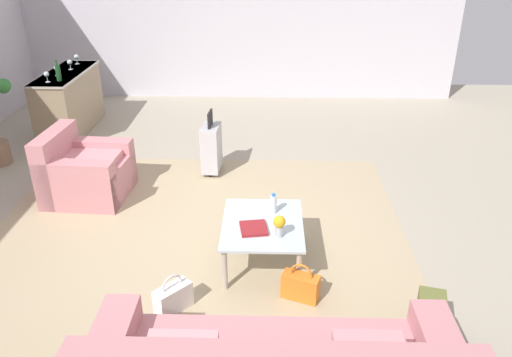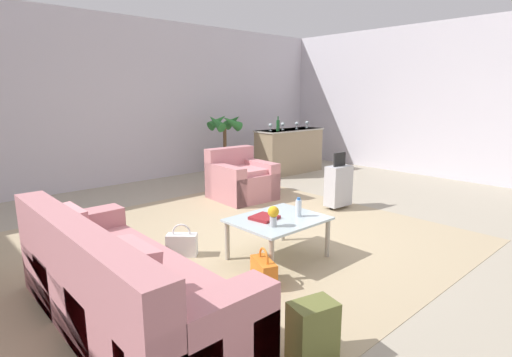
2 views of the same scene
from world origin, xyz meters
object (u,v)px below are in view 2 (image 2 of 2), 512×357
(handbag_orange, at_px, (264,272))
(armchair, at_px, (240,181))
(couch, at_px, (115,290))
(water_bottle, at_px, (298,208))
(wine_glass_rightmost, at_px, (307,123))
(flower_vase, at_px, (273,214))
(wine_glass_right_of_centre, at_px, (297,124))
(coffee_table_book, at_px, (264,217))
(suitcase_silver, at_px, (338,185))
(handbag_white, at_px, (182,244))
(backpack_olive, at_px, (312,332))
(wine_glass_leftmost, at_px, (270,126))
(bar_console, at_px, (289,150))
(wine_glass_left_of_centre, at_px, (283,125))
(wine_bottle_green, at_px, (278,125))
(potted_palm, at_px, (225,140))
(coffee_table, at_px, (278,223))

(handbag_orange, bearing_deg, armchair, 53.86)
(couch, xyz_separation_m, armchair, (3.09, 2.27, -0.01))
(water_bottle, height_order, wine_glass_rightmost, wine_glass_rightmost)
(flower_vase, bearing_deg, wine_glass_right_of_centre, 39.48)
(coffee_table_book, bearing_deg, suitcase_silver, 7.13)
(wine_glass_right_of_centre, bearing_deg, couch, -149.96)
(armchair, height_order, handbag_orange, armchair)
(handbag_white, bearing_deg, flower_vase, -61.16)
(armchair, bearing_deg, backpack_olive, -123.67)
(wine_glass_leftmost, bearing_deg, bar_console, -3.02)
(water_bottle, height_order, coffee_table_book, water_bottle)
(wine_glass_left_of_centre, distance_m, backpack_olive, 6.24)
(bar_console, xyz_separation_m, wine_bottle_green, (-0.47, -0.11, 0.57))
(wine_glass_leftmost, xyz_separation_m, wine_glass_right_of_centre, (0.74, -0.06, 0.00))
(potted_palm, bearing_deg, wine_glass_left_of_centre, -27.03)
(wine_glass_right_of_centre, distance_m, potted_palm, 1.64)
(wine_bottle_green, distance_m, potted_palm, 1.13)
(wine_bottle_green, bearing_deg, handbag_orange, -136.86)
(coffee_table, relative_size, wine_glass_rightmost, 6.03)
(coffee_table_book, height_order, wine_bottle_green, wine_bottle_green)
(coffee_table, bearing_deg, handbag_orange, -147.15)
(bar_console, distance_m, potted_palm, 1.46)
(water_bottle, height_order, potted_palm, potted_palm)
(wine_glass_leftmost, bearing_deg, suitcase_silver, -111.31)
(flower_vase, relative_size, wine_bottle_green, 0.68)
(coffee_table_book, height_order, potted_palm, potted_palm)
(flower_vase, xyz_separation_m, wine_glass_leftmost, (3.17, 3.28, 0.49))
(coffee_table_book, xyz_separation_m, flower_vase, (-0.10, -0.23, 0.11))
(armchair, bearing_deg, flower_vase, -123.36)
(water_bottle, bearing_deg, suitcase_silver, 23.96)
(armchair, distance_m, water_bottle, 2.53)
(wine_bottle_green, distance_m, handbag_white, 4.46)
(coffee_table, distance_m, handbag_white, 1.05)
(bar_console, xyz_separation_m, handbag_white, (-4.21, -2.36, -0.36))
(wine_glass_leftmost, distance_m, backpack_olive, 5.99)
(wine_bottle_green, bearing_deg, handbag_white, -148.89)
(coffee_table, bearing_deg, suitcase_silver, 19.29)
(flower_vase, xyz_separation_m, handbag_orange, (-0.30, -0.19, -0.43))
(coffee_table, relative_size, water_bottle, 4.56)
(wine_glass_rightmost, bearing_deg, flower_vase, -142.81)
(handbag_orange, relative_size, backpack_olive, 0.89)
(wine_glass_leftmost, distance_m, wine_glass_rightmost, 1.11)
(bar_console, relative_size, wine_glass_right_of_centre, 10.48)
(potted_palm, bearing_deg, handbag_orange, -124.00)
(water_bottle, bearing_deg, couch, -180.00)
(water_bottle, distance_m, potted_palm, 4.30)
(wine_glass_left_of_centre, bearing_deg, wine_glass_right_of_centre, -9.99)
(flower_vase, distance_m, wine_bottle_green, 4.55)
(coffee_table_book, relative_size, flower_vase, 1.22)
(wine_glass_left_of_centre, bearing_deg, backpack_olive, -134.30)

